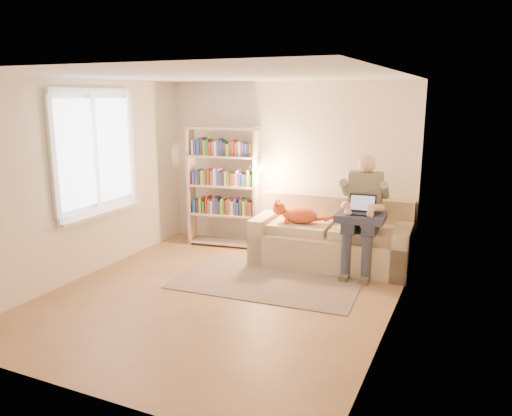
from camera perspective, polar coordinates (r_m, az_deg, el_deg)
The scene contains 14 objects.
floor at distance 6.18m, azimuth -4.18°, elevation -10.02°, with size 4.50×4.50×0.00m, color olive.
ceiling at distance 5.70m, azimuth -4.61°, elevation 14.85°, with size 4.00×4.50×0.02m, color white.
wall_left at distance 6.97m, azimuth -18.99°, elevation 3.09°, with size 0.02×4.50×2.60m, color silver.
wall_right at distance 5.16m, azimuth 15.49°, elevation 0.13°, with size 0.02×4.50×2.60m, color silver.
wall_back at distance 7.82m, azimuth 3.56°, elevation 4.74°, with size 4.00×0.02×2.60m, color silver.
wall_front at distance 4.03m, azimuth -19.92°, elevation -3.69°, with size 4.00×0.02×2.60m, color silver.
window at distance 7.07m, azimuth -17.62°, elevation 3.93°, with size 0.12×1.52×1.69m.
sofa at distance 7.28m, azimuth 8.65°, elevation -3.72°, with size 2.25×1.11×0.93m.
person at distance 6.91m, azimuth 12.14°, elevation 0.04°, with size 0.48×0.74×1.61m.
cat at distance 7.18m, azimuth 4.33°, elevation -0.70°, with size 0.79×0.31×0.29m.
blanket at distance 6.77m, azimuth 12.30°, elevation -1.07°, with size 0.63×0.52×0.10m, color #282C46.
laptop at distance 6.75m, azimuth 12.37°, elevation -0.11°, with size 0.36×0.34×0.29m.
bookshelf at distance 7.93m, azimuth -3.74°, elevation 3.09°, with size 1.30×0.45×1.92m.
rug at distance 6.62m, azimuth 1.33°, elevation -8.34°, with size 2.37×1.40×0.01m, color #816E5E.
Camera 1 is at (2.74, -4.99, 2.39)m, focal length 35.00 mm.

